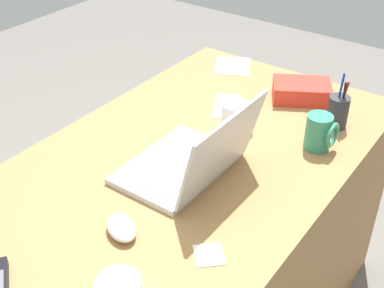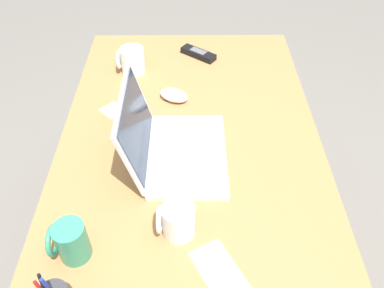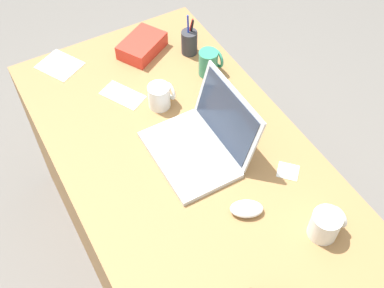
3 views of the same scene
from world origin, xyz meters
name	(u,v)px [view 1 (image 1 of 3)]	position (x,y,z in m)	size (l,w,h in m)	color
desk	(179,262)	(0.00, 0.00, 0.38)	(1.48, 0.82, 0.76)	#9E7042
laptop	(191,161)	(0.01, 0.05, 0.81)	(0.34, 0.29, 0.23)	silver
computer_mouse	(121,227)	(0.29, 0.06, 0.78)	(0.06, 0.10, 0.04)	white
coffee_mug_white	(320,132)	(-0.31, 0.28, 0.81)	(0.08, 0.09, 0.11)	#338C6B
coffee_mug_tall	(236,118)	(-0.25, 0.03, 0.81)	(0.08, 0.09, 0.09)	white
pen_holder	(338,111)	(-0.46, 0.27, 0.81)	(0.07, 0.07, 0.18)	#333338
snack_bag	(302,91)	(-0.56, 0.11, 0.79)	(0.13, 0.19, 0.06)	red
paper_note_near_laptop	(227,106)	(-0.37, -0.07, 0.76)	(0.17, 0.08, 0.00)	white
paper_note_left	(209,255)	(0.23, 0.26, 0.76)	(0.06, 0.07, 0.00)	white
paper_note_right	(233,66)	(-0.65, -0.22, 0.76)	(0.16, 0.13, 0.00)	white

